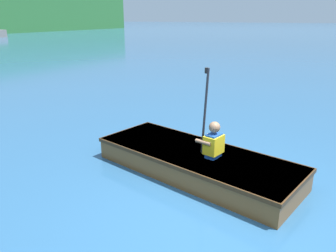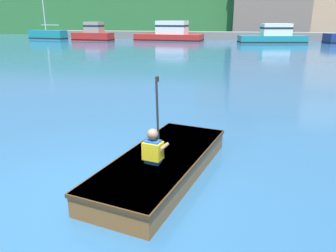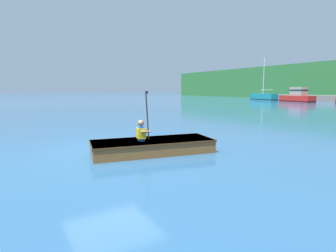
% 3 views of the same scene
% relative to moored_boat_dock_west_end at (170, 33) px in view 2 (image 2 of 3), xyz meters
% --- Properties ---
extents(ground_plane, '(300.00, 300.00, 0.00)m').
position_rel_moored_boat_dock_west_end_xyz_m(ground_plane, '(5.62, -34.16, -0.81)').
color(ground_plane, '#28567F').
extents(shoreline_ridge, '(120.00, 20.00, 6.59)m').
position_rel_moored_boat_dock_west_end_xyz_m(shoreline_ridge, '(5.62, 20.32, 2.49)').
color(shoreline_ridge, '#2D6B33').
rests_on(shoreline_ridge, ground).
extents(marina_dock, '(48.02, 2.40, 0.90)m').
position_rel_moored_boat_dock_west_end_xyz_m(marina_dock, '(5.62, 3.43, -0.36)').
color(marina_dock, slate).
rests_on(marina_dock, ground).
extents(moored_boat_dock_west_end, '(7.96, 3.44, 2.19)m').
position_rel_moored_boat_dock_west_end_xyz_m(moored_boat_dock_west_end, '(0.00, 0.00, 0.00)').
color(moored_boat_dock_west_end, red).
rests_on(moored_boat_dock_west_end, ground).
extents(moored_boat_dock_center_near, '(4.83, 2.14, 6.76)m').
position_rel_moored_boat_dock_west_end_xyz_m(moored_boat_dock_center_near, '(-14.78, -1.18, -0.26)').
color(moored_boat_dock_center_near, '#197A84').
rests_on(moored_boat_dock_center_near, ground).
extents(moored_boat_dock_center_far, '(7.15, 3.50, 1.96)m').
position_rel_moored_boat_dock_west_end_xyz_m(moored_boat_dock_center_far, '(11.25, -1.40, -0.09)').
color(moored_boat_dock_center_far, '#197A84').
rests_on(moored_boat_dock_center_far, ground).
extents(moored_boat_dock_east_inner, '(4.90, 2.30, 2.09)m').
position_rel_moored_boat_dock_west_end_xyz_m(moored_boat_dock_east_inner, '(-8.58, -1.99, -0.04)').
color(moored_boat_dock_east_inner, red).
rests_on(moored_boat_dock_east_inner, ground).
extents(rowboat_foreground, '(1.92, 3.54, 0.36)m').
position_rel_moored_boat_dock_west_end_xyz_m(rowboat_foreground, '(6.61, -33.23, -0.60)').
color(rowboat_foreground, brown).
rests_on(rowboat_foreground, ground).
extents(person_paddler, '(0.40, 0.39, 1.34)m').
position_rel_moored_boat_dock_west_end_xyz_m(person_paddler, '(6.53, -33.59, -0.18)').
color(person_paddler, '#1E4CA5').
rests_on(person_paddler, rowboat_foreground).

